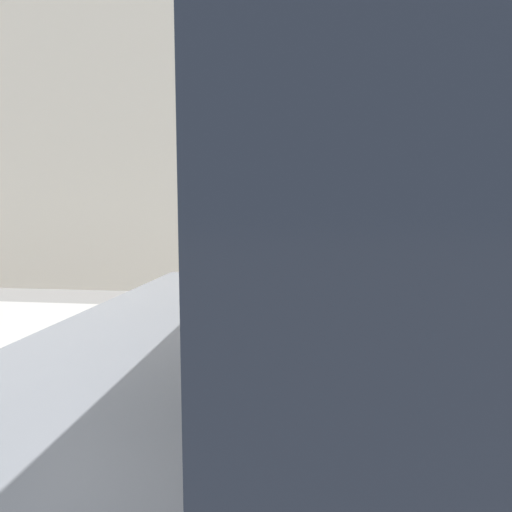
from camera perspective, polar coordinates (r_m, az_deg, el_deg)
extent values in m
cube|color=#9E9B96|center=(3.87, -1.11, -13.35)|extent=(24.00, 2.80, 0.15)
cube|color=beige|center=(7.19, 2.87, 21.23)|extent=(24.00, 0.30, 6.53)
cylinder|color=slate|center=(2.82, 0.00, -7.80)|extent=(0.08, 0.08, 1.05)
cube|color=black|center=(2.75, 0.00, 6.38)|extent=(0.19, 0.11, 0.33)
cube|color=gray|center=(2.69, -0.16, 6.93)|extent=(0.10, 0.01, 0.12)
cylinder|color=black|center=(2.76, 0.00, 11.04)|extent=(0.21, 0.09, 0.21)
cylinder|color=black|center=(2.19, 11.46, -22.02)|extent=(0.65, 0.24, 0.64)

